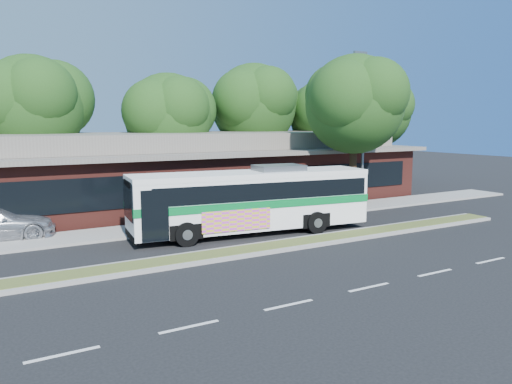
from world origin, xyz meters
The scene contains 12 objects.
ground centered at (0.00, 0.00, 0.00)m, with size 120.00×120.00×0.00m, color black.
median_strip centered at (0.00, 0.60, 0.07)m, with size 26.00×1.10×0.15m, color #424D20.
sidewalk centered at (0.00, 6.40, 0.06)m, with size 44.00×2.60×0.12m, color gray.
plaza_building centered at (0.00, 12.99, 2.13)m, with size 33.20×11.20×4.45m.
lamp_post centered at (9.56, 6.00, 4.90)m, with size 0.93×0.18×9.07m.
tree_bg_b centered at (-6.57, 16.14, 6.14)m, with size 6.69×6.00×9.00m.
tree_bg_c centered at (1.40, 15.13, 5.59)m, with size 6.24×5.60×8.26m.
tree_bg_d centered at (8.45, 16.15, 6.42)m, with size 6.91×6.20×9.37m.
tree_bg_e centered at (14.42, 15.14, 5.74)m, with size 6.47×5.80×8.50m.
tree_bg_f centered at (20.43, 16.14, 6.06)m, with size 6.69×6.00×8.92m.
transit_bus centered at (0.68, 3.45, 1.74)m, with size 11.31×3.69×3.12m.
sidewalk_tree centered at (9.47, 6.34, 6.25)m, with size 6.36×5.70×8.96m.
Camera 1 is at (-10.55, -16.12, 5.08)m, focal length 35.00 mm.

